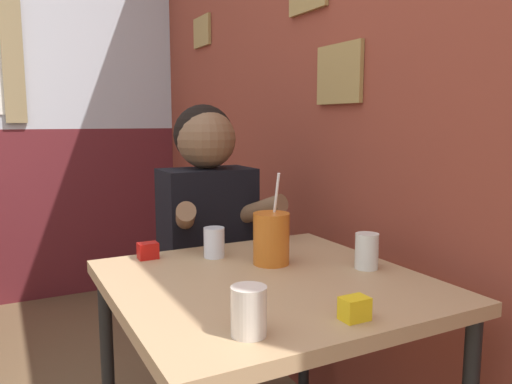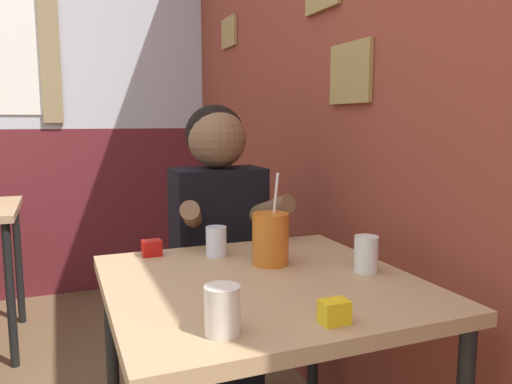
# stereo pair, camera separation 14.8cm
# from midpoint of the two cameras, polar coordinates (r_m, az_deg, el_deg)

# --- Properties ---
(brick_wall_right) EXTENTS (0.08, 4.66, 2.70)m
(brick_wall_right) POSITION_cam_midpoint_polar(r_m,az_deg,el_deg) (2.38, 5.29, 12.88)
(brick_wall_right) COLOR brown
(brick_wall_right) RESTS_ON ground_plane
(back_wall) EXTENTS (5.36, 0.09, 2.70)m
(back_wall) POSITION_cam_midpoint_polar(r_m,az_deg,el_deg) (3.48, -24.61, 10.81)
(back_wall) COLOR silver
(back_wall) RESTS_ON ground_plane
(main_table) EXTENTS (0.81, 0.82, 0.73)m
(main_table) POSITION_cam_midpoint_polar(r_m,az_deg,el_deg) (1.39, 3.74, -12.92)
(main_table) COLOR tan
(main_table) RESTS_ON ground_plane
(person_seated) EXTENTS (0.42, 0.41, 1.21)m
(person_seated) POSITION_cam_midpoint_polar(r_m,az_deg,el_deg) (1.92, -2.12, -6.88)
(person_seated) COLOR black
(person_seated) RESTS_ON ground_plane
(cocktail_pitcher) EXTENTS (0.11, 0.11, 0.27)m
(cocktail_pitcher) POSITION_cam_midpoint_polar(r_m,az_deg,el_deg) (1.48, 4.54, -5.37)
(cocktail_pitcher) COLOR #C6661E
(cocktail_pitcher) RESTS_ON main_table
(glass_near_pitcher) EXTENTS (0.07, 0.07, 0.09)m
(glass_near_pitcher) POSITION_cam_midpoint_polar(r_m,az_deg,el_deg) (1.57, -1.88, -5.70)
(glass_near_pitcher) COLOR silver
(glass_near_pitcher) RESTS_ON main_table
(glass_center) EXTENTS (0.07, 0.07, 0.10)m
(glass_center) POSITION_cam_midpoint_polar(r_m,az_deg,el_deg) (1.46, 15.35, -6.88)
(glass_center) COLOR silver
(glass_center) RESTS_ON main_table
(glass_far_side) EXTENTS (0.07, 0.07, 0.10)m
(glass_far_side) POSITION_cam_midpoint_polar(r_m,az_deg,el_deg) (1.01, 0.40, -13.44)
(glass_far_side) COLOR silver
(glass_far_side) RESTS_ON main_table
(condiment_ketchup) EXTENTS (0.06, 0.04, 0.05)m
(condiment_ketchup) POSITION_cam_midpoint_polar(r_m,az_deg,el_deg) (1.60, -9.25, -6.37)
(condiment_ketchup) COLOR #B7140F
(condiment_ketchup) RESTS_ON main_table
(condiment_mustard) EXTENTS (0.06, 0.04, 0.05)m
(condiment_mustard) POSITION_cam_midpoint_polar(r_m,az_deg,el_deg) (1.10, 12.89, -13.29)
(condiment_mustard) COLOR yellow
(condiment_mustard) RESTS_ON main_table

